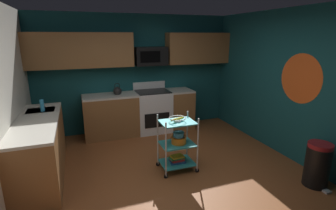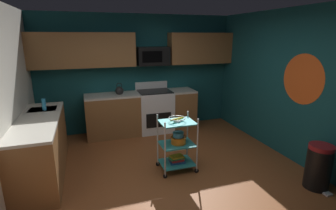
# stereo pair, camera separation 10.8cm
# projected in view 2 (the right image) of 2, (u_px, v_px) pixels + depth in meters

# --- Properties ---
(floor) EXTENTS (4.40, 4.80, 0.04)m
(floor) POSITION_uv_depth(u_px,v_px,m) (173.00, 180.00, 3.95)
(floor) COLOR brown
(floor) RESTS_ON ground
(wall_back) EXTENTS (4.52, 0.06, 2.60)m
(wall_back) POSITION_uv_depth(u_px,v_px,m) (138.00, 73.00, 5.83)
(wall_back) COLOR #14474C
(wall_back) RESTS_ON ground
(wall_right) EXTENTS (0.06, 4.80, 2.60)m
(wall_right) POSITION_uv_depth(u_px,v_px,m) (298.00, 87.00, 4.27)
(wall_right) COLOR #14474C
(wall_right) RESTS_ON ground
(wall_flower_decal) EXTENTS (0.00, 0.83, 0.83)m
(wall_flower_decal) POSITION_uv_depth(u_px,v_px,m) (303.00, 79.00, 4.14)
(wall_flower_decal) COLOR #E5591E
(counter_run) EXTENTS (3.42, 2.61, 0.92)m
(counter_run) POSITION_uv_depth(u_px,v_px,m) (105.00, 125.00, 4.94)
(counter_run) COLOR brown
(counter_run) RESTS_ON ground
(oven_range) EXTENTS (0.76, 0.65, 1.10)m
(oven_range) POSITION_uv_depth(u_px,v_px,m) (155.00, 110.00, 5.83)
(oven_range) COLOR white
(oven_range) RESTS_ON ground
(upper_cabinets) EXTENTS (4.40, 0.33, 0.70)m
(upper_cabinets) POSITION_uv_depth(u_px,v_px,m) (136.00, 49.00, 5.48)
(upper_cabinets) COLOR brown
(microwave) EXTENTS (0.70, 0.39, 0.40)m
(microwave) POSITION_uv_depth(u_px,v_px,m) (153.00, 56.00, 5.61)
(microwave) COLOR black
(rolling_cart) EXTENTS (0.60, 0.43, 0.91)m
(rolling_cart) POSITION_uv_depth(u_px,v_px,m) (177.00, 144.00, 4.10)
(rolling_cart) COLOR silver
(rolling_cart) RESTS_ON ground
(fruit_bowl) EXTENTS (0.27, 0.27, 0.07)m
(fruit_bowl) POSITION_uv_depth(u_px,v_px,m) (177.00, 119.00, 3.98)
(fruit_bowl) COLOR silver
(fruit_bowl) RESTS_ON rolling_cart
(mixing_bowl_large) EXTENTS (0.25, 0.25, 0.11)m
(mixing_bowl_large) POSITION_uv_depth(u_px,v_px,m) (178.00, 140.00, 4.09)
(mixing_bowl_large) COLOR orange
(mixing_bowl_large) RESTS_ON rolling_cart
(mixing_bowl_small) EXTENTS (0.18, 0.18, 0.08)m
(mixing_bowl_small) POSITION_uv_depth(u_px,v_px,m) (178.00, 134.00, 4.05)
(mixing_bowl_small) COLOR #338CBF
(mixing_bowl_small) RESTS_ON rolling_cart
(book_stack) EXTENTS (0.26, 0.21, 0.11)m
(book_stack) POSITION_uv_depth(u_px,v_px,m) (177.00, 159.00, 4.17)
(book_stack) COLOR #1E4C8C
(book_stack) RESTS_ON rolling_cart
(kettle) EXTENTS (0.21, 0.18, 0.26)m
(kettle) POSITION_uv_depth(u_px,v_px,m) (119.00, 91.00, 5.46)
(kettle) COLOR black
(kettle) RESTS_ON counter_run
(dish_soap_bottle) EXTENTS (0.06, 0.06, 0.20)m
(dish_soap_bottle) POSITION_uv_depth(u_px,v_px,m) (44.00, 105.00, 4.27)
(dish_soap_bottle) COLOR #2D8CBF
(dish_soap_bottle) RESTS_ON counter_run
(trash_can) EXTENTS (0.34, 0.42, 0.66)m
(trash_can) POSITION_uv_depth(u_px,v_px,m) (318.00, 167.00, 3.63)
(trash_can) COLOR black
(trash_can) RESTS_ON ground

